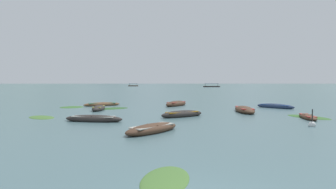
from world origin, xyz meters
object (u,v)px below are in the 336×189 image
object	(u,v)px
rowboat_6	(275,106)
rowboat_3	(102,104)
rowboat_1	(244,110)
ferry_0	(133,86)
rowboat_2	(152,129)
rowboat_4	(176,104)
rowboat_7	(94,119)
mooring_buoy	(312,125)
rowboat_0	(182,114)
rowboat_8	(308,117)
ferry_1	(211,86)
rowboat_5	(99,108)

from	to	relation	value
rowboat_6	rowboat_3	bearing A→B (deg)	176.24
rowboat_1	ferry_0	bearing A→B (deg)	105.00
rowboat_1	rowboat_2	size ratio (longest dim) A/B	1.20
rowboat_2	rowboat_4	bearing A→B (deg)	87.76
rowboat_7	mooring_buoy	bearing A→B (deg)	-4.06
rowboat_0	rowboat_7	size ratio (longest dim) A/B	0.88
rowboat_6	rowboat_8	xyz separation A→B (m)	(-0.39, -8.05, -0.05)
rowboat_0	rowboat_1	distance (m)	6.57
rowboat_6	rowboat_1	bearing A→B (deg)	-134.99
ferry_0	ferry_1	world-z (taller)	same
rowboat_3	mooring_buoy	world-z (taller)	mooring_buoy
rowboat_2	rowboat_7	bearing A→B (deg)	142.25
rowboat_3	rowboat_6	distance (m)	19.00
rowboat_6	ferry_0	world-z (taller)	ferry_0
rowboat_3	rowboat_4	size ratio (longest dim) A/B	1.04
rowboat_7	rowboat_2	bearing A→B (deg)	-37.75
ferry_0	rowboat_7	bearing A→B (deg)	-78.81
rowboat_0	ferry_1	world-z (taller)	ferry_1
rowboat_1	rowboat_5	distance (m)	13.66
rowboat_3	rowboat_7	world-z (taller)	rowboat_7
rowboat_2	rowboat_4	xyz separation A→B (m)	(0.62, 15.74, 0.04)
rowboat_2	rowboat_3	xyz separation A→B (m)	(-7.90, 15.20, -0.02)
rowboat_0	ferry_1	bearing A→B (deg)	83.64
rowboat_8	rowboat_6	bearing A→B (deg)	87.24
rowboat_1	ferry_1	xyz separation A→B (m)	(10.70, 142.21, 0.24)
rowboat_6	rowboat_2	bearing A→B (deg)	-128.41
rowboat_1	rowboat_6	xyz separation A→B (m)	(4.05, 4.05, -0.02)
rowboat_6	rowboat_4	bearing A→B (deg)	170.29
rowboat_0	rowboat_6	size ratio (longest dim) A/B	1.02
rowboat_3	rowboat_5	distance (m)	4.85
rowboat_0	rowboat_6	world-z (taller)	rowboat_0
rowboat_1	rowboat_6	distance (m)	5.73
rowboat_8	rowboat_1	bearing A→B (deg)	132.50
rowboat_8	ferry_1	xyz separation A→B (m)	(7.03, 146.20, 0.32)
rowboat_4	ferry_0	size ratio (longest dim) A/B	0.47
rowboat_7	mooring_buoy	distance (m)	13.92
rowboat_3	rowboat_7	bearing A→B (deg)	-73.82
rowboat_1	ferry_0	world-z (taller)	ferry_0
ferry_0	ferry_1	bearing A→B (deg)	-33.88
rowboat_8	ferry_0	distance (m)	193.41
rowboat_5	ferry_0	world-z (taller)	ferry_0
rowboat_2	ferry_0	bearing A→B (deg)	102.28
rowboat_4	rowboat_0	bearing A→B (deg)	-84.79
rowboat_5	rowboat_6	distance (m)	18.03
ferry_1	rowboat_0	bearing A→B (deg)	-96.36
ferry_0	ferry_1	xyz separation A→B (m)	(59.51, -39.95, -0.00)
mooring_buoy	rowboat_1	bearing A→B (deg)	107.76
rowboat_6	rowboat_7	size ratio (longest dim) A/B	0.86
rowboat_0	rowboat_5	world-z (taller)	rowboat_0
rowboat_0	rowboat_4	distance (m)	9.42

